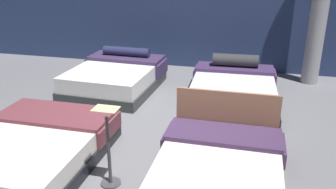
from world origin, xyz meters
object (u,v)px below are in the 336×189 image
bed_1 (218,169)px  price_sign (109,156)px  bed_0 (34,148)px  bed_2 (116,77)px  bed_3 (233,89)px

bed_1 → price_sign: size_ratio=1.97×
bed_0 → bed_2: bearing=90.1°
bed_0 → bed_3: bed_3 is taller
bed_3 → price_sign: bearing=-113.9°
bed_1 → bed_2: 3.64m
bed_3 → bed_2: bearing=177.4°
bed_0 → price_sign: (1.14, -0.20, 0.16)m
bed_1 → bed_0: bearing=-177.3°
bed_1 → bed_2: size_ratio=0.94×
bed_0 → bed_2: size_ratio=1.03×
price_sign → bed_2: bearing=110.6°
bed_0 → bed_3: 3.69m
bed_0 → bed_2: 2.86m
bed_0 → bed_1: (2.38, 0.11, -0.02)m
bed_0 → price_sign: 1.17m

